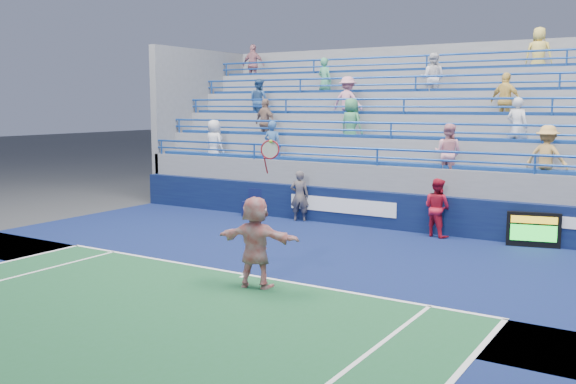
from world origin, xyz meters
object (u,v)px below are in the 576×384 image
Objects in this scene: judge_chair at (252,208)px; line_judge at (300,196)px; ball_girl at (437,208)px; serve_speed_board at (533,230)px; tennis_player at (256,242)px.

line_judge is (1.79, 0.05, 0.52)m from judge_chair.
ball_girl reaches higher than judge_chair.
serve_speed_board is at bearing -158.68° from ball_girl.
line_judge is at bearing 1.49° from judge_chair.
ball_girl is at bearing -179.48° from serve_speed_board.
tennis_player is at bearing 99.15° from ball_girl.
tennis_player is (4.89, -6.78, 0.65)m from judge_chair.
judge_chair is 6.31m from ball_girl.
line_judge is (-7.06, 0.01, 0.35)m from serve_speed_board.
line_judge reaches higher than judge_chair.
serve_speed_board reaches higher than judge_chair.
judge_chair is (-8.85, -0.03, -0.17)m from serve_speed_board.
tennis_player is 1.86× the size of line_judge.
judge_chair is 1.87m from line_judge.
serve_speed_board is at bearing 59.81° from tennis_player.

